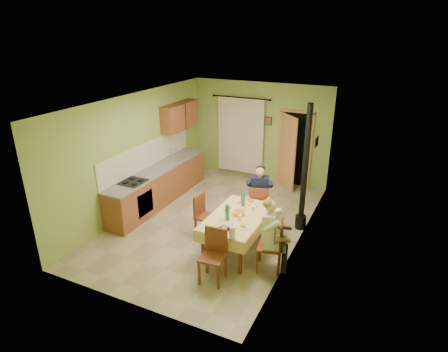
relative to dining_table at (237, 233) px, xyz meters
The scene contains 17 objects.
floor 1.31m from the dining_table, 140.61° to the left, with size 4.00×6.00×0.01m, color tan.
room_shell 1.91m from the dining_table, 140.61° to the left, with size 4.04×6.04×2.82m.
kitchen_run 2.93m from the dining_table, 155.96° to the left, with size 0.64×3.64×1.56m.
upper_cabinets 4.05m from the dining_table, 138.17° to the left, with size 0.35×1.40×0.70m, color brown.
curtain 4.09m from the dining_table, 112.32° to the left, with size 1.70×0.07×2.22m.
doorway 3.69m from the dining_table, 89.60° to the left, with size 0.96×0.63×2.15m.
dining_table is the anchor object (origin of this frame).
tableware 0.46m from the dining_table, 81.45° to the right, with size 0.80×1.66×0.33m.
chair_far 1.08m from the dining_table, 87.27° to the left, with size 0.54×0.54×1.00m.
chair_near 1.10m from the dining_table, 89.53° to the right, with size 0.45×0.45×0.97m.
chair_right 0.88m from the dining_table, 23.11° to the right, with size 0.52×0.52×1.00m.
chair_left 0.80m from the dining_table, 168.45° to the left, with size 0.44×0.44×0.96m.
man_far 1.20m from the dining_table, 87.52° to the left, with size 0.64×0.56×1.39m.
man_right 1.00m from the dining_table, 23.69° to the right, with size 0.55×0.63×1.39m.
stove_flue 1.80m from the dining_table, 56.14° to the left, with size 0.24×0.24×2.80m.
picture_back 4.07m from the dining_table, 100.77° to the left, with size 0.19×0.03×0.23m, color black.
picture_right 2.67m from the dining_table, 63.25° to the left, with size 0.03×0.31×0.21m, color brown.
Camera 1 is at (3.50, -6.77, 4.21)m, focal length 30.00 mm.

